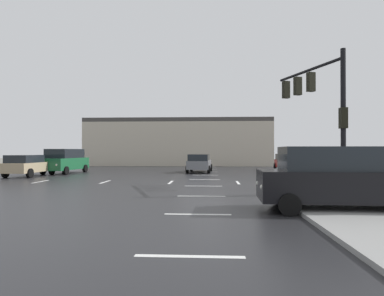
{
  "coord_description": "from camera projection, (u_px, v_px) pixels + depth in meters",
  "views": [
    {
      "loc": [
        0.38,
        -20.07,
        1.93
      ],
      "look_at": [
        -0.95,
        4.25,
        2.11
      ],
      "focal_mm": 31.58,
      "sensor_mm": 36.0,
      "label": 1
    }
  ],
  "objects": [
    {
      "name": "ground_plane",
      "position": [
        204.0,
        183.0,
        20.04
      ],
      "size": [
        120.0,
        120.0,
        0.0
      ],
      "primitive_type": "plane",
      "color": "slate"
    },
    {
      "name": "strip_building_background",
      "position": [
        180.0,
        143.0,
        44.34
      ],
      "size": [
        23.12,
        8.0,
        5.91
      ],
      "color": "#BCB29E",
      "rests_on": "ground_plane"
    },
    {
      "name": "suv_green",
      "position": [
        65.0,
        160.0,
        28.19
      ],
      "size": [
        2.53,
        4.97,
        2.03
      ],
      "rotation": [
        0.0,
        0.0,
        -1.67
      ],
      "color": "#195933",
      "rests_on": "road_asphalt"
    },
    {
      "name": "sedan_grey",
      "position": [
        199.0,
        163.0,
        29.35
      ],
      "size": [
        2.23,
        4.62,
        1.58
      ],
      "rotation": [
        0.0,
        0.0,
        1.51
      ],
      "color": "slate",
      "rests_on": "road_asphalt"
    },
    {
      "name": "sedan_red",
      "position": [
        287.0,
        162.0,
        31.46
      ],
      "size": [
        2.28,
        4.63,
        1.58
      ],
      "rotation": [
        0.0,
        0.0,
        -1.64
      ],
      "color": "#B21919",
      "rests_on": "road_asphalt"
    },
    {
      "name": "traffic_signal_mast",
      "position": [
        319.0,
        99.0,
        16.2
      ],
      "size": [
        1.89,
        4.89,
        6.23
      ],
      "rotation": [
        0.0,
        0.0,
        1.92
      ],
      "color": "black",
      "rests_on": "sidewalk_corner"
    },
    {
      "name": "snow_strip_curbside",
      "position": [
        309.0,
        188.0,
        15.78
      ],
      "size": [
        4.0,
        1.6,
        0.06
      ],
      "primitive_type": "cube",
      "color": "white",
      "rests_on": "sidewalk_corner"
    },
    {
      "name": "suv_black",
      "position": [
        336.0,
        177.0,
        10.63
      ],
      "size": [
        4.9,
        2.31,
        2.03
      ],
      "rotation": [
        0.0,
        0.0,
        3.1
      ],
      "color": "black",
      "rests_on": "road_asphalt"
    },
    {
      "name": "sedan_tan",
      "position": [
        29.0,
        165.0,
        24.83
      ],
      "size": [
        2.13,
        4.58,
        1.58
      ],
      "rotation": [
        0.0,
        0.0,
        1.54
      ],
      "color": "tan",
      "rests_on": "road_asphalt"
    },
    {
      "name": "lane_markings",
      "position": [
        225.0,
        185.0,
        18.6
      ],
      "size": [
        36.15,
        36.15,
        0.01
      ],
      "color": "silver",
      "rests_on": "road_asphalt"
    },
    {
      "name": "sedan_white",
      "position": [
        335.0,
        162.0,
        31.22
      ],
      "size": [
        4.55,
        2.04,
        1.58
      ],
      "rotation": [
        0.0,
        0.0,
        3.15
      ],
      "color": "white",
      "rests_on": "road_asphalt"
    },
    {
      "name": "road_asphalt",
      "position": [
        204.0,
        183.0,
        20.04
      ],
      "size": [
        44.0,
        44.0,
        0.02
      ],
      "primitive_type": "cube",
      "color": "#232326",
      "rests_on": "ground_plane"
    }
  ]
}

